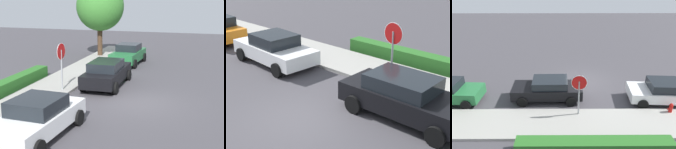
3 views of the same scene
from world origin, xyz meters
The scene contains 9 objects.
ground_plane centered at (0.00, 0.00, 0.00)m, with size 60.00×60.00×0.00m, color #423F44.
sidewalk_curb centered at (0.00, 5.04, 0.07)m, with size 32.00×2.59×0.14m, color #9E9B93.
stop_sign centered at (0.59, 4.23, 1.83)m, with size 0.88×0.08×2.62m.
parked_car_black centered at (2.46, 2.35, 0.76)m, with size 4.50×2.04×1.46m.
parked_car_white centered at (-4.95, 2.70, 0.74)m, with size 4.50×2.30×1.46m.
parked_car_green centered at (8.71, 2.64, 0.74)m, with size 4.02×2.12×1.48m.
street_tree_near_corner centered at (11.04, 5.55, 4.04)m, with size 3.82×3.82×6.01m.
fire_hydrant centered at (-4.87, 4.07, 0.36)m, with size 0.30×0.22×0.72m.
front_yard_hedge centered at (0.02, 7.02, 0.32)m, with size 7.36×0.74×0.64m.
Camera 1 is at (-15.41, -3.18, 5.14)m, focal length 55.00 mm.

